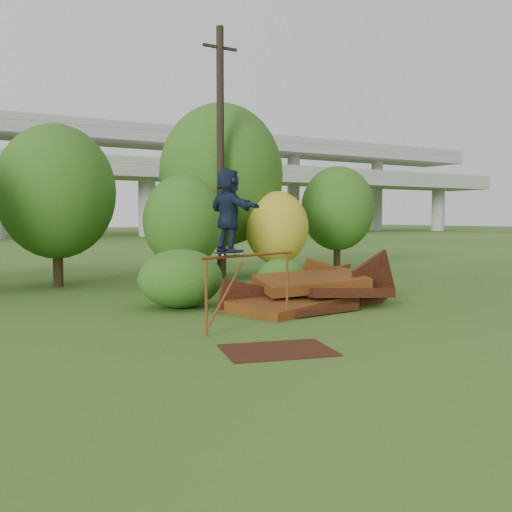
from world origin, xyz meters
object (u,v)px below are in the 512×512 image
flat_plate (278,350)px  utility_pole (220,155)px  skater (229,210)px  scrap_pile (309,293)px

flat_plate → utility_pole: utility_pole is taller
flat_plate → skater: bearing=88.2°
scrap_pile → skater: size_ratio=3.07×
scrap_pile → utility_pole: size_ratio=0.59×
scrap_pile → utility_pole: utility_pole is taller
flat_plate → scrap_pile: bearing=47.0°
flat_plate → utility_pole: (4.18, 10.30, 4.86)m
scrap_pile → skater: 4.63m
skater → flat_plate: bearing=174.1°
utility_pole → scrap_pile: bearing=-94.9°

